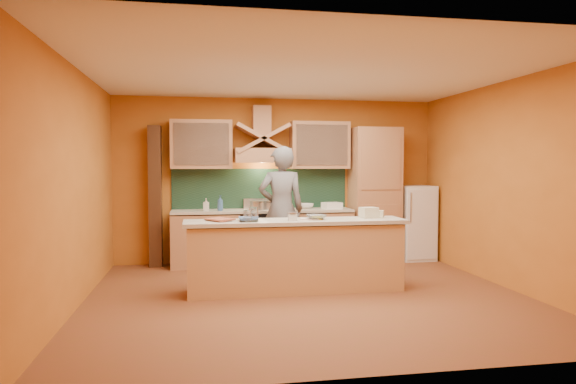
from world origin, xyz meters
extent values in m
cube|color=brown|center=(0.00, 0.00, 0.00)|extent=(5.50, 5.00, 0.01)
cube|color=white|center=(0.00, 0.00, 2.80)|extent=(5.50, 5.00, 0.01)
cube|color=#C16E25|center=(0.00, 2.50, 1.40)|extent=(5.50, 0.02, 2.80)
cube|color=#C16E25|center=(0.00, -2.50, 1.40)|extent=(5.50, 0.02, 2.80)
cube|color=#C16E25|center=(-2.75, 0.00, 1.40)|extent=(0.02, 5.00, 2.80)
cube|color=#C16E25|center=(2.75, 0.00, 1.40)|extent=(0.02, 5.00, 2.80)
cube|color=tan|center=(-1.25, 2.20, 0.43)|extent=(1.10, 0.60, 0.86)
cube|color=tan|center=(0.65, 2.20, 0.43)|extent=(1.10, 0.60, 0.86)
cube|color=beige|center=(-0.30, 2.20, 0.90)|extent=(3.00, 0.62, 0.04)
cube|color=black|center=(-0.30, 2.20, 0.45)|extent=(0.60, 0.58, 0.90)
cube|color=#163224|center=(-0.30, 2.48, 1.25)|extent=(3.00, 0.03, 0.70)
cube|color=tan|center=(-0.30, 2.25, 1.82)|extent=(0.92, 0.50, 0.24)
cube|color=tan|center=(-0.30, 2.35, 2.40)|extent=(0.30, 0.30, 0.50)
cube|color=tan|center=(-1.30, 2.33, 2.00)|extent=(1.00, 0.35, 0.80)
cube|color=tan|center=(0.70, 2.33, 2.00)|extent=(1.00, 0.35, 0.80)
cube|color=tan|center=(1.65, 2.20, 1.15)|extent=(0.80, 0.60, 2.30)
cube|color=white|center=(2.40, 2.20, 0.65)|extent=(0.58, 0.60, 1.30)
cube|color=#472816|center=(-2.05, 2.35, 1.15)|extent=(0.20, 0.30, 2.30)
cube|color=tan|center=(-0.10, 0.30, 0.44)|extent=(2.80, 0.55, 0.88)
cube|color=beige|center=(-0.10, 0.30, 0.92)|extent=(2.90, 0.62, 0.05)
imported|color=slate|center=(-0.09, 1.56, 0.98)|extent=(0.72, 0.48, 1.95)
cylinder|color=silver|center=(-0.40, 2.12, 0.98)|extent=(0.26, 0.26, 0.15)
cylinder|color=silver|center=(-0.17, 2.19, 0.97)|extent=(0.22, 0.22, 0.14)
imported|color=beige|center=(-1.23, 2.16, 1.02)|extent=(0.10, 0.10, 0.20)
imported|color=#365D95|center=(-1.01, 2.07, 1.04)|extent=(0.13, 0.13, 0.25)
imported|color=white|center=(0.46, 2.31, 0.96)|extent=(0.27, 0.27, 0.08)
cube|color=white|center=(0.87, 2.14, 0.97)|extent=(0.34, 0.29, 0.11)
imported|color=#AA553D|center=(-1.19, 0.26, 0.96)|extent=(0.40, 0.43, 0.03)
imported|color=#3D5886|center=(-0.85, 0.27, 0.98)|extent=(0.24, 0.33, 0.02)
cylinder|color=silver|center=(-0.67, 0.19, 1.03)|extent=(0.15, 0.15, 0.18)
cylinder|color=white|center=(-0.74, 0.15, 1.02)|extent=(0.11, 0.11, 0.15)
cube|color=silver|center=(-0.16, 0.18, 0.99)|extent=(0.11, 0.11, 0.09)
imported|color=silver|center=(0.17, 0.29, 0.98)|extent=(0.28, 0.28, 0.06)
cube|color=beige|center=(0.09, 0.30, 0.95)|extent=(0.26, 0.21, 0.02)
cube|color=beige|center=(0.92, 0.38, 1.02)|extent=(0.25, 0.21, 0.14)
cube|color=beige|center=(1.06, 0.39, 0.99)|extent=(0.20, 0.18, 0.10)
camera|label=1|loc=(-1.35, -6.27, 1.66)|focal=32.00mm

